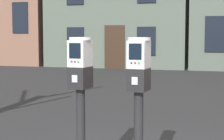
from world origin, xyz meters
TOP-DOWN VIEW (x-y plane):
  - parking_meter_near_kerb at (-0.64, -0.13)m, footprint 0.23×0.26m
  - parking_meter_twin_adjacent at (-0.05, -0.13)m, footprint 0.23×0.26m

SIDE VIEW (x-z plane):
  - parking_meter_twin_adjacent at x=-0.05m, z-range 0.41..1.82m
  - parking_meter_near_kerb at x=-0.64m, z-range 0.41..1.82m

